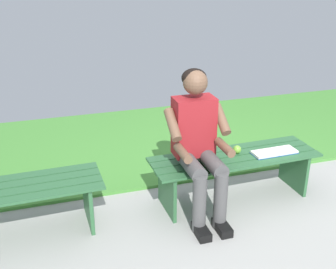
{
  "coord_description": "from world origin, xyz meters",
  "views": [
    {
      "loc": [
        1.55,
        2.97,
        2.03
      ],
      "look_at": [
        0.67,
        0.15,
        0.78
      ],
      "focal_mm": 44.41,
      "sensor_mm": 36.0,
      "label": 1
    }
  ],
  "objects_px": {
    "apple": "(237,149)",
    "book_open": "(274,152)",
    "person_seated": "(199,140)",
    "bench_near": "(234,167)",
    "bench_far": "(8,201)"
  },
  "relations": [
    {
      "from": "apple",
      "to": "bench_far",
      "type": "bearing_deg",
      "value": 1.39
    },
    {
      "from": "bench_near",
      "to": "book_open",
      "type": "xyz_separation_m",
      "value": [
        -0.36,
        0.05,
        0.12
      ]
    },
    {
      "from": "bench_near",
      "to": "apple",
      "type": "xyz_separation_m",
      "value": [
        -0.04,
        -0.05,
        0.14
      ]
    },
    {
      "from": "bench_near",
      "to": "book_open",
      "type": "bearing_deg",
      "value": 171.59
    },
    {
      "from": "bench_far",
      "to": "person_seated",
      "type": "distance_m",
      "value": 1.56
    },
    {
      "from": "book_open",
      "to": "person_seated",
      "type": "bearing_deg",
      "value": 1.84
    },
    {
      "from": "bench_near",
      "to": "bench_far",
      "type": "height_order",
      "value": "same"
    },
    {
      "from": "bench_near",
      "to": "bench_far",
      "type": "bearing_deg",
      "value": 0.0
    },
    {
      "from": "bench_near",
      "to": "apple",
      "type": "relative_size",
      "value": 20.56
    },
    {
      "from": "apple",
      "to": "book_open",
      "type": "xyz_separation_m",
      "value": [
        -0.32,
        0.1,
        -0.03
      ]
    },
    {
      "from": "person_seated",
      "to": "apple",
      "type": "xyz_separation_m",
      "value": [
        -0.43,
        -0.15,
        -0.21
      ]
    },
    {
      "from": "person_seated",
      "to": "apple",
      "type": "distance_m",
      "value": 0.5
    },
    {
      "from": "apple",
      "to": "book_open",
      "type": "relative_size",
      "value": 0.18
    },
    {
      "from": "bench_far",
      "to": "person_seated",
      "type": "height_order",
      "value": "person_seated"
    },
    {
      "from": "bench_far",
      "to": "person_seated",
      "type": "bearing_deg",
      "value": 176.28
    }
  ]
}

